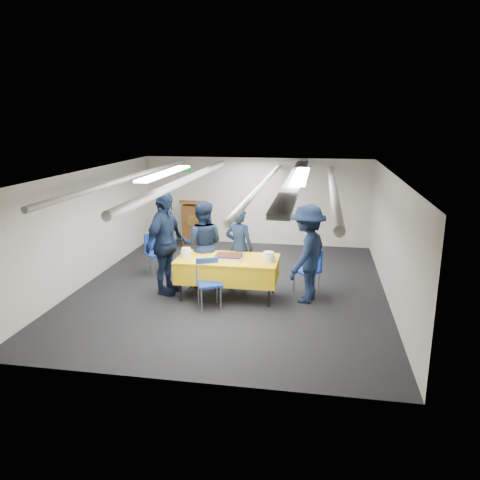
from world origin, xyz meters
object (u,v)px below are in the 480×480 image
sheet_cake (229,257)px  serving_table (228,269)px  sailor_b (203,245)px  sailor_c (165,243)px  chair_near (208,278)px  chair_right (310,266)px  sailor_a (239,248)px  sailor_d (307,254)px  podium (194,222)px  chair_left (155,249)px

sheet_cake → serving_table: bearing=123.7°
serving_table → sailor_b: 0.85m
sheet_cake → sailor_c: 1.27m
sailor_b → chair_near: bearing=103.7°
sheet_cake → sailor_b: bearing=138.8°
chair_right → sailor_a: (-1.40, 0.04, 0.28)m
sailor_b → sailor_d: (2.07, -0.44, 0.04)m
chair_right → sailor_a: 1.43m
serving_table → podium: podium is taller
podium → sailor_a: sailor_a is taller
sheet_cake → chair_right: chair_right is taller
chair_right → sailor_b: (-2.13, -0.02, 0.34)m
sheet_cake → chair_left: chair_left is taller
chair_right → chair_left: size_ratio=1.00×
chair_near → sailor_b: bearing=109.5°
chair_left → sailor_c: 1.36m
chair_right → sailor_c: (-2.75, -0.49, 0.46)m
serving_table → sailor_c: sailor_c is taller
chair_left → sailor_a: 2.06m
chair_near → sailor_a: size_ratio=0.53×
podium → chair_left: bearing=-95.3°
podium → sailor_a: bearing=-59.8°
chair_left → sailor_c: sailor_c is taller
sailor_d → podium: bearing=-118.5°
serving_table → sheet_cake: bearing=-56.3°
sailor_d → serving_table: bearing=-67.4°
serving_table → sailor_b: (-0.61, 0.51, 0.31)m
sheet_cake → sailor_d: bearing=4.6°
sheet_cake → chair_near: 0.59m
sailor_a → sailor_d: 1.44m
sheet_cake → chair_near: (-0.29, -0.42, -0.28)m
chair_near → sailor_a: 1.15m
chair_right → sailor_d: bearing=-97.2°
chair_near → sailor_b: size_ratio=0.50×
serving_table → chair_right: (1.52, 0.53, -0.03)m
sheet_cake → chair_left: 2.25m
chair_near → serving_table: bearing=61.3°
chair_left → sailor_d: size_ratio=0.48×
sailor_b → serving_table: bearing=134.2°
sheet_cake → chair_right: size_ratio=0.58×
sheet_cake → podium: 3.96m
serving_table → sailor_b: size_ratio=1.09×
sailor_c → sailor_a: bearing=-55.6°
podium → sailor_a: (1.73, -2.98, 0.20)m
sheet_cake → sailor_c: bearing=176.1°
sheet_cake → sailor_d: sailor_d is taller
sheet_cake → sailor_a: size_ratio=0.31×
serving_table → sailor_b: bearing=140.0°
sheet_cake → sailor_a: sailor_a is taller
serving_table → chair_left: (-1.84, 1.16, -0.03)m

